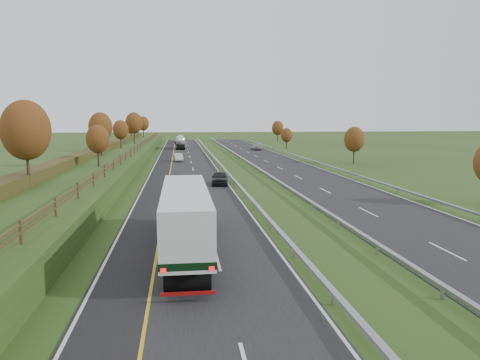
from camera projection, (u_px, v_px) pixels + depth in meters
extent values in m
plane|color=#2B4518|center=(238.00, 172.00, 70.77)|extent=(400.00, 400.00, 0.00)
cube|color=black|center=(185.00, 169.00, 74.67)|extent=(10.50, 200.00, 0.04)
cube|color=black|center=(286.00, 167.00, 76.77)|extent=(10.50, 200.00, 0.04)
cube|color=black|center=(161.00, 169.00, 74.19)|extent=(3.00, 200.00, 0.04)
cube|color=silver|center=(153.00, 169.00, 74.02)|extent=(0.15, 200.00, 0.01)
cube|color=gold|center=(171.00, 169.00, 74.38)|extent=(0.15, 200.00, 0.01)
cube|color=silver|center=(216.00, 168.00, 75.31)|extent=(0.15, 200.00, 0.01)
cube|color=silver|center=(256.00, 168.00, 76.12)|extent=(0.15, 200.00, 0.01)
cube|color=silver|center=(316.00, 167.00, 77.41)|extent=(0.15, 200.00, 0.01)
cube|color=silver|center=(217.00, 260.00, 26.65)|extent=(0.15, 4.00, 0.01)
cube|color=silver|center=(447.00, 251.00, 28.44)|extent=(0.15, 4.00, 0.01)
cube|color=silver|center=(206.00, 216.00, 38.45)|extent=(0.15, 4.00, 0.01)
cube|color=silver|center=(368.00, 212.00, 40.23)|extent=(0.15, 4.00, 0.01)
cube|color=silver|center=(199.00, 193.00, 50.25)|extent=(0.15, 4.00, 0.01)
cube|color=silver|center=(325.00, 191.00, 52.03)|extent=(0.15, 4.00, 0.01)
cube|color=silver|center=(196.00, 179.00, 62.04)|extent=(0.15, 4.00, 0.01)
cube|color=silver|center=(298.00, 177.00, 63.83)|extent=(0.15, 4.00, 0.01)
cube|color=silver|center=(193.00, 169.00, 73.84)|extent=(0.15, 4.00, 0.01)
cube|color=silver|center=(280.00, 168.00, 75.62)|extent=(0.15, 4.00, 0.01)
cube|color=silver|center=(191.00, 162.00, 85.63)|extent=(0.15, 4.00, 0.01)
cube|color=silver|center=(266.00, 161.00, 87.42)|extent=(0.15, 4.00, 0.01)
cube|color=silver|center=(190.00, 157.00, 97.43)|extent=(0.15, 4.00, 0.01)
cube|color=silver|center=(256.00, 156.00, 99.21)|extent=(0.15, 4.00, 0.01)
cube|color=silver|center=(188.00, 152.00, 109.23)|extent=(0.15, 4.00, 0.01)
cube|color=silver|center=(248.00, 152.00, 111.01)|extent=(0.15, 4.00, 0.01)
cube|color=silver|center=(187.00, 149.00, 121.02)|extent=(0.15, 4.00, 0.01)
cube|color=silver|center=(241.00, 149.00, 122.81)|extent=(0.15, 4.00, 0.01)
cube|color=silver|center=(187.00, 146.00, 132.82)|extent=(0.15, 4.00, 0.01)
cube|color=silver|center=(236.00, 146.00, 134.60)|extent=(0.15, 4.00, 0.01)
cube|color=silver|center=(186.00, 144.00, 144.62)|extent=(0.15, 4.00, 0.01)
cube|color=silver|center=(231.00, 144.00, 146.40)|extent=(0.15, 4.00, 0.01)
cube|color=silver|center=(186.00, 142.00, 156.41)|extent=(0.15, 4.00, 0.01)
cube|color=silver|center=(227.00, 142.00, 158.19)|extent=(0.15, 4.00, 0.01)
cube|color=silver|center=(185.00, 140.00, 168.21)|extent=(0.15, 4.00, 0.01)
cube|color=silver|center=(224.00, 140.00, 169.99)|extent=(0.15, 4.00, 0.01)
cube|color=#2B4518|center=(101.00, 164.00, 72.88)|extent=(12.00, 200.00, 2.00)
cube|color=#353716|center=(87.00, 154.00, 72.42)|extent=(2.20, 180.00, 1.10)
cube|color=#422B19|center=(130.00, 153.00, 73.25)|extent=(0.08, 184.00, 0.10)
cube|color=#422B19|center=(130.00, 151.00, 73.20)|extent=(0.08, 184.00, 0.10)
cube|color=#422B19|center=(21.00, 232.00, 22.62)|extent=(0.12, 0.12, 1.20)
cube|color=#422B19|center=(55.00, 207.00, 29.01)|extent=(0.12, 0.12, 1.20)
cube|color=#422B19|center=(78.00, 191.00, 35.40)|extent=(0.12, 0.12, 1.20)
cube|color=#422B19|center=(93.00, 180.00, 41.79)|extent=(0.12, 0.12, 1.20)
cube|color=#422B19|center=(105.00, 172.00, 48.18)|extent=(0.12, 0.12, 1.20)
cube|color=#422B19|center=(113.00, 165.00, 54.56)|extent=(0.12, 0.12, 1.20)
cube|color=#422B19|center=(120.00, 160.00, 60.95)|extent=(0.12, 0.12, 1.20)
cube|color=#422B19|center=(126.00, 156.00, 67.34)|extent=(0.12, 0.12, 1.20)
cube|color=#422B19|center=(130.00, 153.00, 73.73)|extent=(0.12, 0.12, 1.20)
cube|color=#422B19|center=(134.00, 150.00, 80.12)|extent=(0.12, 0.12, 1.20)
cube|color=#422B19|center=(138.00, 148.00, 86.51)|extent=(0.12, 0.12, 1.20)
cube|color=#422B19|center=(140.00, 146.00, 92.90)|extent=(0.12, 0.12, 1.20)
cube|color=#422B19|center=(143.00, 144.00, 99.29)|extent=(0.12, 0.12, 1.20)
cube|color=#422B19|center=(145.00, 142.00, 105.68)|extent=(0.12, 0.12, 1.20)
cube|color=#422B19|center=(147.00, 141.00, 112.07)|extent=(0.12, 0.12, 1.20)
cube|color=#422B19|center=(149.00, 140.00, 118.46)|extent=(0.12, 0.12, 1.20)
cube|color=#422B19|center=(150.00, 139.00, 124.85)|extent=(0.12, 0.12, 1.20)
cube|color=#422B19|center=(152.00, 138.00, 131.24)|extent=(0.12, 0.12, 1.20)
cube|color=#422B19|center=(153.00, 137.00, 137.63)|extent=(0.12, 0.12, 1.20)
cube|color=#422B19|center=(154.00, 136.00, 144.02)|extent=(0.12, 0.12, 1.20)
cube|color=#422B19|center=(155.00, 135.00, 150.41)|extent=(0.12, 0.12, 1.20)
cube|color=#422B19|center=(156.00, 134.00, 156.80)|extent=(0.12, 0.12, 1.20)
cube|color=#422B19|center=(157.00, 134.00, 163.19)|extent=(0.12, 0.12, 1.20)
cube|color=gray|center=(220.00, 165.00, 75.31)|extent=(0.32, 200.00, 0.18)
cube|color=gray|center=(333.00, 299.00, 20.31)|extent=(0.10, 0.14, 0.56)
cube|color=gray|center=(294.00, 253.00, 27.19)|extent=(0.10, 0.14, 0.56)
cube|color=gray|center=(271.00, 226.00, 34.07)|extent=(0.10, 0.14, 0.56)
cube|color=gray|center=(255.00, 208.00, 40.95)|extent=(0.10, 0.14, 0.56)
cube|color=gray|center=(244.00, 195.00, 47.83)|extent=(0.10, 0.14, 0.56)
cube|color=gray|center=(236.00, 185.00, 54.71)|extent=(0.10, 0.14, 0.56)
cube|color=gray|center=(230.00, 178.00, 61.60)|extent=(0.10, 0.14, 0.56)
cube|color=gray|center=(225.00, 172.00, 68.48)|extent=(0.10, 0.14, 0.56)
cube|color=gray|center=(220.00, 167.00, 75.36)|extent=(0.10, 0.14, 0.56)
cube|color=gray|center=(217.00, 163.00, 82.24)|extent=(0.10, 0.14, 0.56)
cube|color=gray|center=(214.00, 159.00, 89.12)|extent=(0.10, 0.14, 0.56)
cube|color=gray|center=(211.00, 156.00, 96.00)|extent=(0.10, 0.14, 0.56)
cube|color=gray|center=(209.00, 154.00, 102.88)|extent=(0.10, 0.14, 0.56)
cube|color=gray|center=(207.00, 151.00, 109.76)|extent=(0.10, 0.14, 0.56)
cube|color=gray|center=(206.00, 149.00, 116.64)|extent=(0.10, 0.14, 0.56)
cube|color=gray|center=(204.00, 148.00, 123.53)|extent=(0.10, 0.14, 0.56)
cube|color=gray|center=(203.00, 146.00, 130.41)|extent=(0.10, 0.14, 0.56)
cube|color=gray|center=(202.00, 145.00, 137.29)|extent=(0.10, 0.14, 0.56)
cube|color=gray|center=(201.00, 143.00, 144.17)|extent=(0.10, 0.14, 0.56)
cube|color=gray|center=(200.00, 142.00, 151.05)|extent=(0.10, 0.14, 0.56)
cube|color=gray|center=(199.00, 141.00, 157.93)|extent=(0.10, 0.14, 0.56)
cube|color=gray|center=(198.00, 140.00, 164.81)|extent=(0.10, 0.14, 0.56)
cube|color=gray|center=(197.00, 139.00, 171.69)|extent=(0.10, 0.14, 0.56)
cube|color=gray|center=(252.00, 164.00, 75.96)|extent=(0.32, 200.00, 0.18)
cube|color=gray|center=(442.00, 293.00, 20.96)|extent=(0.10, 0.14, 0.56)
cube|color=gray|center=(377.00, 250.00, 27.84)|extent=(0.10, 0.14, 0.56)
cube|color=gray|center=(338.00, 224.00, 34.72)|extent=(0.10, 0.14, 0.56)
cube|color=gray|center=(312.00, 206.00, 41.60)|extent=(0.10, 0.14, 0.56)
cube|color=gray|center=(293.00, 194.00, 48.48)|extent=(0.10, 0.14, 0.56)
cube|color=gray|center=(279.00, 184.00, 55.36)|extent=(0.10, 0.14, 0.56)
cube|color=gray|center=(268.00, 177.00, 62.24)|extent=(0.10, 0.14, 0.56)
cube|color=gray|center=(259.00, 171.00, 69.13)|extent=(0.10, 0.14, 0.56)
cube|color=gray|center=(252.00, 166.00, 76.01)|extent=(0.10, 0.14, 0.56)
cube|color=gray|center=(246.00, 162.00, 82.89)|extent=(0.10, 0.14, 0.56)
cube|color=gray|center=(240.00, 159.00, 89.77)|extent=(0.10, 0.14, 0.56)
cube|color=gray|center=(236.00, 156.00, 96.65)|extent=(0.10, 0.14, 0.56)
cube|color=gray|center=(232.00, 153.00, 103.53)|extent=(0.10, 0.14, 0.56)
cube|color=gray|center=(229.00, 151.00, 110.41)|extent=(0.10, 0.14, 0.56)
cube|color=gray|center=(226.00, 149.00, 117.29)|extent=(0.10, 0.14, 0.56)
cube|color=gray|center=(223.00, 147.00, 124.18)|extent=(0.10, 0.14, 0.56)
cube|color=gray|center=(221.00, 146.00, 131.06)|extent=(0.10, 0.14, 0.56)
cube|color=gray|center=(219.00, 144.00, 137.94)|extent=(0.10, 0.14, 0.56)
cube|color=gray|center=(217.00, 143.00, 144.82)|extent=(0.10, 0.14, 0.56)
cube|color=gray|center=(215.00, 142.00, 151.70)|extent=(0.10, 0.14, 0.56)
cube|color=gray|center=(214.00, 141.00, 158.58)|extent=(0.10, 0.14, 0.56)
cube|color=gray|center=(212.00, 140.00, 165.46)|extent=(0.10, 0.14, 0.56)
cube|color=gray|center=(211.00, 139.00, 172.34)|extent=(0.10, 0.14, 0.56)
cube|color=gray|center=(320.00, 163.00, 77.43)|extent=(0.32, 200.00, 0.18)
cube|color=gray|center=(398.00, 191.00, 49.95)|extent=(0.10, 0.14, 0.56)
cube|color=gray|center=(351.00, 176.00, 63.71)|extent=(0.10, 0.14, 0.56)
cube|color=gray|center=(320.00, 165.00, 77.47)|extent=(0.10, 0.14, 0.56)
cube|color=gray|center=(299.00, 158.00, 91.23)|extent=(0.10, 0.14, 0.56)
cube|color=gray|center=(283.00, 153.00, 105.00)|extent=(0.10, 0.14, 0.56)
cube|color=gray|center=(271.00, 149.00, 118.76)|extent=(0.10, 0.14, 0.56)
cube|color=gray|center=(261.00, 146.00, 132.52)|extent=(0.10, 0.14, 0.56)
cube|color=gray|center=(254.00, 143.00, 146.28)|extent=(0.10, 0.14, 0.56)
cube|color=gray|center=(247.00, 141.00, 160.05)|extent=(0.10, 0.14, 0.56)
cube|color=gray|center=(242.00, 139.00, 173.81)|extent=(0.10, 0.14, 0.56)
cylinder|color=#2D2116|center=(28.00, 170.00, 40.96)|extent=(0.24, 0.24, 3.15)
ellipsoid|color=#582F13|center=(26.00, 130.00, 40.50)|extent=(4.20, 4.20, 5.25)
cylinder|color=#2D2116|center=(98.00, 158.00, 59.10)|extent=(0.24, 0.24, 2.16)
ellipsoid|color=#582F13|center=(98.00, 139.00, 58.78)|extent=(2.88, 2.88, 3.60)
cylinder|color=#2D2116|center=(101.00, 146.00, 76.43)|extent=(0.24, 0.24, 2.88)
ellipsoid|color=#582F13|center=(100.00, 127.00, 76.01)|extent=(3.84, 3.84, 4.80)
cylinder|color=#2D2116|center=(121.00, 142.00, 94.28)|extent=(0.24, 0.24, 2.34)
ellipsoid|color=#582F13|center=(121.00, 130.00, 93.94)|extent=(3.12, 3.12, 3.90)
cylinder|color=#2D2116|center=(134.00, 137.00, 112.06)|extent=(0.24, 0.24, 3.06)
ellipsoid|color=#582F13|center=(134.00, 123.00, 111.61)|extent=(4.08, 4.08, 5.10)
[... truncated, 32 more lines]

